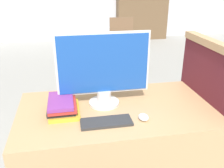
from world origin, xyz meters
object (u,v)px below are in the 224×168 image
(book_stack, at_px, (62,106))
(far_chair, at_px, (123,42))
(monitor, at_px, (104,69))
(keyboard, at_px, (106,122))
(mouse, at_px, (144,117))

(book_stack, bearing_deg, far_chair, 70.02)
(book_stack, relative_size, far_chair, 0.30)
(monitor, bearing_deg, book_stack, -164.85)
(monitor, bearing_deg, keyboard, -96.17)
(monitor, relative_size, mouse, 7.57)
(mouse, bearing_deg, monitor, 129.00)
(keyboard, distance_m, mouse, 0.23)
(mouse, distance_m, far_chair, 3.25)
(far_chair, bearing_deg, monitor, -137.44)
(mouse, distance_m, book_stack, 0.52)
(keyboard, relative_size, book_stack, 1.11)
(monitor, distance_m, keyboard, 0.35)
(keyboard, distance_m, book_stack, 0.31)
(monitor, height_order, far_chair, monitor)
(keyboard, bearing_deg, book_stack, 144.99)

